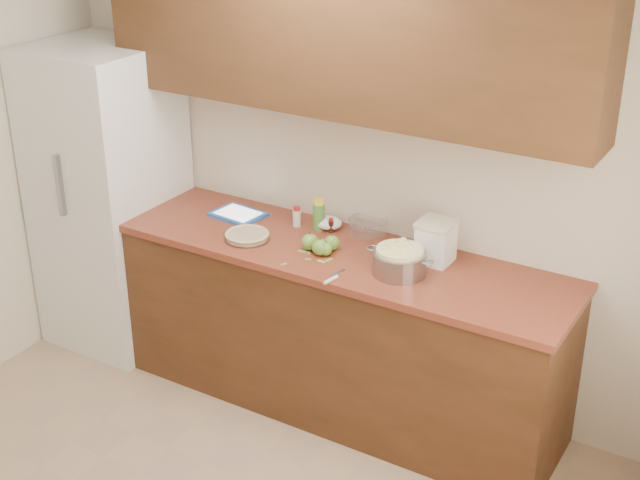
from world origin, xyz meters
The scene contains 24 objects.
room_shell centered at (0.00, 0.00, 1.30)m, with size 3.60×3.60×3.60m.
counter_run centered at (0.00, 1.48, 0.46)m, with size 2.64×0.68×0.92m.
upper_cabinets centered at (0.00, 1.63, 1.95)m, with size 2.60×0.34×0.70m, color #502D18.
fridge centered at (-1.44, 1.44, 0.90)m, with size 0.70×0.70×1.80m, color white.
pie centered at (-0.39, 1.35, 0.94)m, with size 0.24×0.24×0.04m.
colander centered at (0.46, 1.41, 0.98)m, with size 0.35×0.26×0.13m.
flour_canister centered at (0.56, 1.61, 1.03)m, with size 0.18×0.18×0.22m.
tablet centered at (-0.61, 1.57, 0.93)m, with size 0.30×0.24×0.02m.
paring_knife centered at (0.22, 1.18, 0.93)m, with size 0.05×0.19×0.02m.
lemon_bottle centered at (-0.14, 1.65, 1.00)m, with size 0.06×0.06×0.17m.
cinnamon_shaker centered at (-0.26, 1.63, 0.97)m, with size 0.05×0.05×0.11m.
vanilla_bottle centered at (-0.06, 1.65, 0.96)m, with size 0.03×0.03×0.08m.
mixing_bowl centered at (0.11, 1.74, 0.96)m, with size 0.21×0.21×0.08m.
paper_towel centered at (-0.10, 1.69, 0.95)m, with size 0.16×0.13×0.07m, color white.
apple_left centered at (-0.04, 1.41, 0.96)m, with size 0.09×0.09×0.10m.
apple_center centered at (0.05, 1.46, 0.96)m, with size 0.08×0.08×0.09m.
apple_front centered at (0.03, 1.38, 0.96)m, with size 0.08×0.08×0.10m.
apple_extra centered at (0.06, 1.39, 0.96)m, with size 0.07×0.07×0.08m.
peel_a centered at (0.10, 1.36, 0.92)m, with size 0.04×0.02×0.00m, color #7EA952.
peel_b centered at (0.01, 1.31, 0.92)m, with size 0.03×0.01×0.00m, color #7EA952.
peel_c centered at (-0.06, 1.37, 0.92)m, with size 0.05×0.02×0.00m, color #7EA952.
peel_d centered at (-0.03, 1.37, 0.92)m, with size 0.03×0.01×0.00m, color #7EA952.
peel_e centered at (-0.07, 1.20, 0.92)m, with size 0.03×0.01×0.00m, color #7EA952.
peel_f centered at (0.08, 1.32, 0.92)m, with size 0.05×0.02×0.00m, color #7EA952.
Camera 1 is at (2.11, -2.07, 2.88)m, focal length 50.00 mm.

